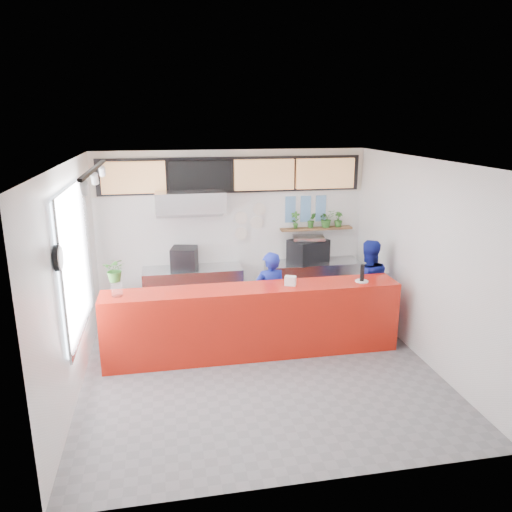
# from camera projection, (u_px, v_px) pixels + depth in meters

# --- Properties ---
(floor) EXTENTS (5.00, 5.00, 0.00)m
(floor) POSITION_uv_depth(u_px,v_px,m) (258.00, 366.00, 7.41)
(floor) COLOR slate
(floor) RESTS_ON ground
(ceiling) EXTENTS (5.00, 5.00, 0.00)m
(ceiling) POSITION_uv_depth(u_px,v_px,m) (258.00, 161.00, 6.60)
(ceiling) COLOR silver
(wall_back) EXTENTS (5.00, 0.00, 5.00)m
(wall_back) POSITION_uv_depth(u_px,v_px,m) (233.00, 231.00, 9.37)
(wall_back) COLOR white
(wall_back) RESTS_ON ground
(wall_left) EXTENTS (0.00, 5.00, 5.00)m
(wall_left) POSITION_uv_depth(u_px,v_px,m) (72.00, 280.00, 6.55)
(wall_left) COLOR white
(wall_left) RESTS_ON ground
(wall_right) EXTENTS (0.00, 5.00, 5.00)m
(wall_right) POSITION_uv_depth(u_px,v_px,m) (422.00, 260.00, 7.45)
(wall_right) COLOR white
(wall_right) RESTS_ON ground
(service_counter) EXTENTS (4.50, 0.60, 1.10)m
(service_counter) POSITION_uv_depth(u_px,v_px,m) (253.00, 321.00, 7.64)
(service_counter) COLOR #B71A0D
(service_counter) RESTS_ON ground
(cream_band) EXTENTS (5.00, 0.02, 0.80)m
(cream_band) POSITION_uv_depth(u_px,v_px,m) (232.00, 172.00, 9.06)
(cream_band) COLOR beige
(cream_band) RESTS_ON wall_back
(prep_bench) EXTENTS (1.80, 0.60, 0.90)m
(prep_bench) POSITION_uv_depth(u_px,v_px,m) (193.00, 292.00, 9.22)
(prep_bench) COLOR #B2B5BA
(prep_bench) RESTS_ON ground
(panini_oven) EXTENTS (0.53, 0.53, 0.40)m
(panini_oven) POSITION_uv_depth(u_px,v_px,m) (184.00, 258.00, 9.02)
(panini_oven) COLOR black
(panini_oven) RESTS_ON prep_bench
(extraction_hood) EXTENTS (1.20, 0.70, 0.35)m
(extraction_hood) POSITION_uv_depth(u_px,v_px,m) (190.00, 201.00, 8.72)
(extraction_hood) COLOR #B2B5BA
(extraction_hood) RESTS_ON ceiling
(hood_lip) EXTENTS (1.20, 0.69, 0.31)m
(hood_lip) POSITION_uv_depth(u_px,v_px,m) (190.00, 212.00, 8.77)
(hood_lip) COLOR #B2B5BA
(hood_lip) RESTS_ON ceiling
(right_bench) EXTENTS (1.80, 0.60, 0.90)m
(right_bench) POSITION_uv_depth(u_px,v_px,m) (313.00, 284.00, 9.63)
(right_bench) COLOR #B2B5BA
(right_bench) RESTS_ON ground
(espresso_machine) EXTENTS (0.82, 0.72, 0.44)m
(espresso_machine) POSITION_uv_depth(u_px,v_px,m) (308.00, 251.00, 9.43)
(espresso_machine) COLOR black
(espresso_machine) RESTS_ON right_bench
(espresso_tray) EXTENTS (0.64, 0.50, 0.05)m
(espresso_tray) POSITION_uv_depth(u_px,v_px,m) (309.00, 238.00, 9.36)
(espresso_tray) COLOR #B1B3B8
(espresso_tray) RESTS_ON espresso_machine
(herb_shelf) EXTENTS (1.40, 0.18, 0.04)m
(herb_shelf) POSITION_uv_depth(u_px,v_px,m) (316.00, 229.00, 9.56)
(herb_shelf) COLOR brown
(herb_shelf) RESTS_ON wall_back
(menu_board_far_left) EXTENTS (1.10, 0.10, 0.55)m
(menu_board_far_left) POSITION_uv_depth(u_px,v_px,m) (133.00, 178.00, 8.65)
(menu_board_far_left) COLOR tan
(menu_board_far_left) RESTS_ON wall_back
(menu_board_mid_left) EXTENTS (1.10, 0.10, 0.55)m
(menu_board_mid_left) POSITION_uv_depth(u_px,v_px,m) (200.00, 176.00, 8.86)
(menu_board_mid_left) COLOR black
(menu_board_mid_left) RESTS_ON wall_back
(menu_board_mid_right) EXTENTS (1.10, 0.10, 0.55)m
(menu_board_mid_right) POSITION_uv_depth(u_px,v_px,m) (264.00, 175.00, 9.07)
(menu_board_mid_right) COLOR tan
(menu_board_mid_right) RESTS_ON wall_back
(menu_board_far_right) EXTENTS (1.10, 0.10, 0.55)m
(menu_board_far_right) POSITION_uv_depth(u_px,v_px,m) (325.00, 173.00, 9.28)
(menu_board_far_right) COLOR tan
(menu_board_far_right) RESTS_ON wall_back
(soffit) EXTENTS (4.80, 0.04, 0.65)m
(soffit) POSITION_uv_depth(u_px,v_px,m) (233.00, 175.00, 9.04)
(soffit) COLOR black
(soffit) RESTS_ON wall_back
(window_pane) EXTENTS (0.04, 2.20, 1.90)m
(window_pane) POSITION_uv_depth(u_px,v_px,m) (76.00, 259.00, 6.79)
(window_pane) COLOR silver
(window_pane) RESTS_ON wall_left
(window_frame) EXTENTS (0.03, 2.30, 2.00)m
(window_frame) POSITION_uv_depth(u_px,v_px,m) (78.00, 259.00, 6.79)
(window_frame) COLOR #B2B5BA
(window_frame) RESTS_ON wall_left
(wall_clock_rim) EXTENTS (0.05, 0.30, 0.30)m
(wall_clock_rim) POSITION_uv_depth(u_px,v_px,m) (57.00, 258.00, 5.56)
(wall_clock_rim) COLOR black
(wall_clock_rim) RESTS_ON wall_left
(wall_clock_face) EXTENTS (0.02, 0.26, 0.26)m
(wall_clock_face) POSITION_uv_depth(u_px,v_px,m) (60.00, 258.00, 5.56)
(wall_clock_face) COLOR white
(wall_clock_face) RESTS_ON wall_left
(track_rail) EXTENTS (0.05, 2.40, 0.04)m
(track_rail) POSITION_uv_depth(u_px,v_px,m) (94.00, 169.00, 6.23)
(track_rail) COLOR black
(track_rail) RESTS_ON ceiling
(dec_plate_a) EXTENTS (0.24, 0.03, 0.24)m
(dec_plate_a) POSITION_uv_depth(u_px,v_px,m) (241.00, 218.00, 9.30)
(dec_plate_a) COLOR silver
(dec_plate_a) RESTS_ON wall_back
(dec_plate_b) EXTENTS (0.24, 0.03, 0.24)m
(dec_plate_b) POSITION_uv_depth(u_px,v_px,m) (257.00, 222.00, 9.38)
(dec_plate_b) COLOR silver
(dec_plate_b) RESTS_ON wall_back
(dec_plate_c) EXTENTS (0.24, 0.03, 0.24)m
(dec_plate_c) POSITION_uv_depth(u_px,v_px,m) (241.00, 233.00, 9.38)
(dec_plate_c) COLOR silver
(dec_plate_c) RESTS_ON wall_back
(dec_plate_d) EXTENTS (0.24, 0.03, 0.24)m
(dec_plate_d) POSITION_uv_depth(u_px,v_px,m) (259.00, 209.00, 9.32)
(dec_plate_d) COLOR silver
(dec_plate_d) RESTS_ON wall_back
(photo_frame_a) EXTENTS (0.20, 0.02, 0.25)m
(photo_frame_a) POSITION_uv_depth(u_px,v_px,m) (290.00, 203.00, 9.41)
(photo_frame_a) COLOR #598CBF
(photo_frame_a) RESTS_ON wall_back
(photo_frame_b) EXTENTS (0.20, 0.02, 0.25)m
(photo_frame_b) POSITION_uv_depth(u_px,v_px,m) (306.00, 202.00, 9.46)
(photo_frame_b) COLOR #598CBF
(photo_frame_b) RESTS_ON wall_back
(photo_frame_c) EXTENTS (0.20, 0.02, 0.25)m
(photo_frame_c) POSITION_uv_depth(u_px,v_px,m) (321.00, 202.00, 9.52)
(photo_frame_c) COLOR #598CBF
(photo_frame_c) RESTS_ON wall_back
(photo_frame_d) EXTENTS (0.20, 0.02, 0.25)m
(photo_frame_d) POSITION_uv_depth(u_px,v_px,m) (290.00, 216.00, 9.48)
(photo_frame_d) COLOR #598CBF
(photo_frame_d) RESTS_ON wall_back
(photo_frame_e) EXTENTS (0.20, 0.02, 0.25)m
(photo_frame_e) POSITION_uv_depth(u_px,v_px,m) (305.00, 215.00, 9.53)
(photo_frame_e) COLOR #598CBF
(photo_frame_e) RESTS_ON wall_back
(photo_frame_f) EXTENTS (0.20, 0.02, 0.25)m
(photo_frame_f) POSITION_uv_depth(u_px,v_px,m) (320.00, 215.00, 9.58)
(photo_frame_f) COLOR #598CBF
(photo_frame_f) RESTS_ON wall_back
(staff_center) EXTENTS (0.58, 0.42, 1.50)m
(staff_center) POSITION_uv_depth(u_px,v_px,m) (270.00, 296.00, 8.12)
(staff_center) COLOR navy
(staff_center) RESTS_ON ground
(staff_right) EXTENTS (0.86, 0.72, 1.60)m
(staff_right) POSITION_uv_depth(u_px,v_px,m) (367.00, 285.00, 8.49)
(staff_right) COLOR navy
(staff_right) RESTS_ON ground
(herb_a) EXTENTS (0.21, 0.18, 0.33)m
(herb_a) POSITION_uv_depth(u_px,v_px,m) (295.00, 220.00, 9.43)
(herb_a) COLOR #2E6523
(herb_a) RESTS_ON herb_shelf
(herb_b) EXTENTS (0.17, 0.14, 0.30)m
(herb_b) POSITION_uv_depth(u_px,v_px,m) (312.00, 220.00, 9.49)
(herb_b) COLOR #2E6523
(herb_b) RESTS_ON herb_shelf
(herb_c) EXTENTS (0.36, 0.33, 0.34)m
(herb_c) POSITION_uv_depth(u_px,v_px,m) (326.00, 218.00, 9.54)
(herb_c) COLOR #2E6523
(herb_c) RESTS_ON herb_shelf
(herb_d) EXTENTS (0.16, 0.15, 0.29)m
(herb_d) POSITION_uv_depth(u_px,v_px,m) (338.00, 219.00, 9.59)
(herb_d) COLOR #2E6523
(herb_d) RESTS_ON herb_shelf
(glass_vase) EXTENTS (0.21, 0.21, 0.20)m
(glass_vase) POSITION_uv_depth(u_px,v_px,m) (117.00, 289.00, 7.10)
(glass_vase) COLOR silver
(glass_vase) RESTS_ON service_counter
(basil_vase) EXTENTS (0.36, 0.32, 0.35)m
(basil_vase) POSITION_uv_depth(u_px,v_px,m) (115.00, 270.00, 7.02)
(basil_vase) COLOR #2E6523
(basil_vase) RESTS_ON glass_vase
(napkin_holder) EXTENTS (0.19, 0.16, 0.14)m
(napkin_holder) POSITION_uv_depth(u_px,v_px,m) (290.00, 281.00, 7.56)
(napkin_holder) COLOR white
(napkin_holder) RESTS_ON service_counter
(white_plate) EXTENTS (0.22, 0.22, 0.02)m
(white_plate) POSITION_uv_depth(u_px,v_px,m) (362.00, 281.00, 7.74)
(white_plate) COLOR white
(white_plate) RESTS_ON service_counter
(pepper_mill) EXTENTS (0.07, 0.07, 0.26)m
(pepper_mill) POSITION_uv_depth(u_px,v_px,m) (362.00, 273.00, 7.70)
(pepper_mill) COLOR black
(pepper_mill) RESTS_ON white_plate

